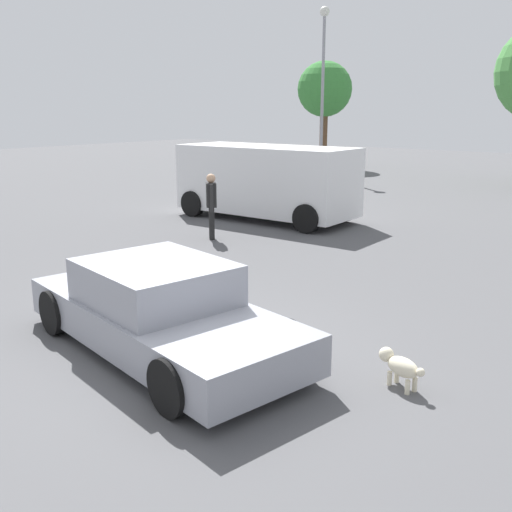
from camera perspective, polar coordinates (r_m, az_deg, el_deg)
ground_plane at (r=7.76m, az=-8.05°, el=-9.69°), size 80.00×80.00×0.00m
sedan_foreground at (r=7.79m, az=-9.39°, el=-5.27°), size 4.67×2.52×1.20m
dog at (r=7.00m, az=13.88°, el=-10.35°), size 0.64×0.34×0.41m
van_white at (r=16.88m, az=0.98°, el=7.44°), size 5.26×2.27×2.10m
pedestrian at (r=14.27m, az=-4.39°, el=5.40°), size 0.45×0.45×1.61m
light_post_near at (r=28.26m, az=6.58°, el=17.96°), size 0.44×0.44×7.58m
tree_back_left at (r=32.56m, az=6.72°, el=15.80°), size 2.91×2.91×5.60m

